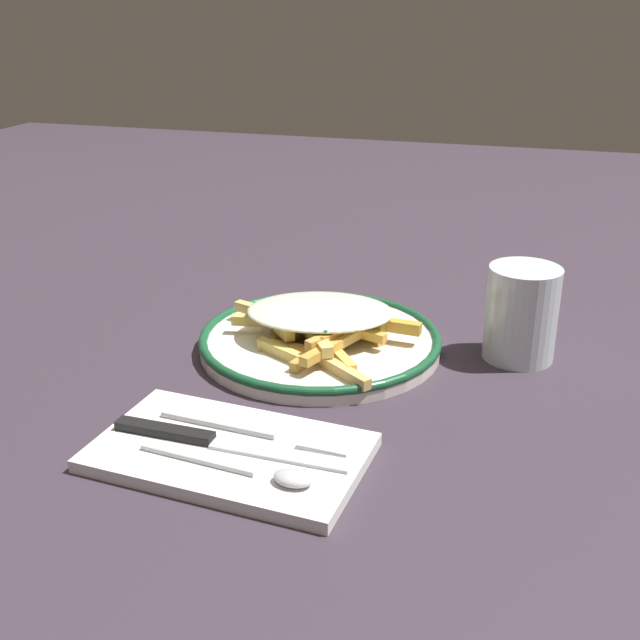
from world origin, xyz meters
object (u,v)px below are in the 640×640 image
(plate, at_px, (320,340))
(fries_heap, at_px, (323,322))
(water_glass, at_px, (521,313))
(napkin, at_px, (230,452))
(fork, at_px, (255,430))
(knife, at_px, (209,440))
(spoon, at_px, (255,470))

(plate, bearing_deg, fries_heap, 33.21)
(plate, bearing_deg, water_glass, 101.14)
(water_glass, bearing_deg, plate, -78.86)
(napkin, xyz_separation_m, fork, (-0.03, 0.01, 0.01))
(fork, height_order, knife, knife)
(plate, relative_size, spoon, 1.73)
(fries_heap, xyz_separation_m, napkin, (0.22, -0.02, -0.03))
(plate, bearing_deg, napkin, -2.56)
(fries_heap, height_order, napkin, fries_heap)
(water_glass, bearing_deg, spoon, -31.25)
(fork, distance_m, spoon, 0.06)
(knife, relative_size, spoon, 1.38)
(plate, height_order, spoon, spoon)
(spoon, bearing_deg, fork, -159.01)
(fork, distance_m, knife, 0.04)
(plate, height_order, water_glass, water_glass)
(spoon, bearing_deg, water_glass, 148.75)
(fries_heap, height_order, fork, fries_heap)
(spoon, xyz_separation_m, water_glass, (-0.30, 0.18, 0.04))
(fries_heap, relative_size, fork, 1.22)
(fries_heap, height_order, knife, fries_heap)
(fries_heap, distance_m, fork, 0.20)
(water_glass, bearing_deg, fries_heap, -75.98)
(napkin, bearing_deg, fork, 155.80)
(water_glass, bearing_deg, napkin, -38.86)
(napkin, bearing_deg, knife, -91.48)
(napkin, height_order, knife, knife)
(knife, relative_size, water_glass, 2.09)
(knife, bearing_deg, napkin, 88.52)
(plate, xyz_separation_m, napkin, (0.23, -0.01, -0.00))
(fries_heap, bearing_deg, fork, -1.27)
(napkin, distance_m, fork, 0.03)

